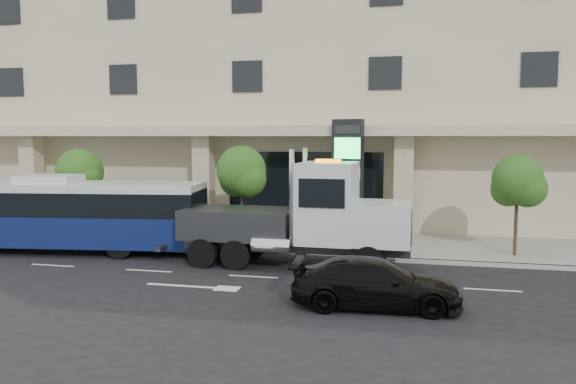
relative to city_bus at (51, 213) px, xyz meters
name	(u,v)px	position (x,y,z in m)	size (l,w,h in m)	color
ground	(264,267)	(9.66, -0.84, -1.68)	(120.00, 120.00, 0.00)	black
sidewalk	(292,241)	(9.66, 4.16, -1.60)	(120.00, 6.00, 0.15)	gray
curb	(277,254)	(9.66, 1.16, -1.60)	(120.00, 0.30, 0.15)	gray
convention_center	(327,56)	(9.66, 14.58, 8.29)	(60.00, 17.60, 20.00)	tan
tree_left	(80,175)	(-0.31, 2.75, 1.43)	(2.27, 2.20, 4.22)	#422B19
tree_mid	(242,174)	(7.69, 2.75, 1.58)	(2.28, 2.20, 4.38)	#422B19
tree_right	(518,184)	(19.19, 2.75, 1.36)	(2.10, 2.00, 4.04)	#422B19
city_bus	(51,213)	(0.00, 0.00, 0.00)	(13.26, 4.35, 3.30)	black
tow_truck	(305,219)	(11.15, -0.44, 0.16)	(9.83, 2.64, 4.48)	#2D3033
black_sedan	(375,283)	(14.09, -4.99, -0.97)	(1.98, 4.88, 1.42)	black
signage_pylon	(347,180)	(12.20, 4.29, 1.29)	(1.46, 0.82, 5.55)	black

